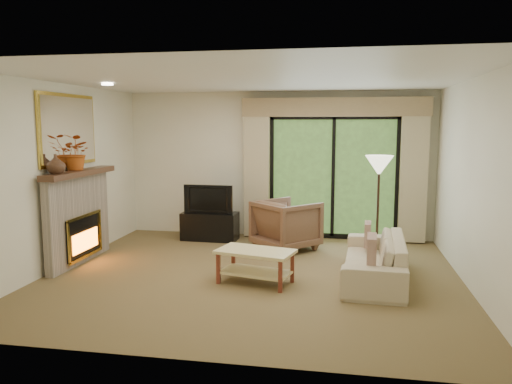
% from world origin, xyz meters
% --- Properties ---
extents(floor, '(5.50, 5.50, 0.00)m').
position_xyz_m(floor, '(0.00, 0.00, 0.00)').
color(floor, brown).
rests_on(floor, ground).
extents(ceiling, '(5.50, 5.50, 0.00)m').
position_xyz_m(ceiling, '(0.00, 0.00, 2.60)').
color(ceiling, silver).
rests_on(ceiling, ground).
extents(wall_back, '(5.00, 0.00, 5.00)m').
position_xyz_m(wall_back, '(0.00, 2.50, 1.30)').
color(wall_back, '#EEE7CB').
rests_on(wall_back, ground).
extents(wall_front, '(5.00, 0.00, 5.00)m').
position_xyz_m(wall_front, '(0.00, -2.50, 1.30)').
color(wall_front, '#EEE7CB').
rests_on(wall_front, ground).
extents(wall_left, '(0.00, 5.00, 5.00)m').
position_xyz_m(wall_left, '(-2.75, 0.00, 1.30)').
color(wall_left, '#EEE7CB').
rests_on(wall_left, ground).
extents(wall_right, '(0.00, 5.00, 5.00)m').
position_xyz_m(wall_right, '(2.75, 0.00, 1.30)').
color(wall_right, '#EEE7CB').
rests_on(wall_right, ground).
extents(fireplace, '(0.24, 1.70, 1.37)m').
position_xyz_m(fireplace, '(-2.63, 0.20, 0.69)').
color(fireplace, gray).
rests_on(fireplace, floor).
extents(mirror, '(0.07, 1.45, 1.02)m').
position_xyz_m(mirror, '(-2.71, 0.20, 1.95)').
color(mirror, gold).
rests_on(mirror, wall_left).
extents(sliding_door, '(2.26, 0.10, 2.16)m').
position_xyz_m(sliding_door, '(1.00, 2.45, 1.10)').
color(sliding_door, black).
rests_on(sliding_door, floor).
extents(curtain_left, '(0.45, 0.18, 2.35)m').
position_xyz_m(curtain_left, '(-0.35, 2.34, 1.20)').
color(curtain_left, tan).
rests_on(curtain_left, floor).
extents(curtain_right, '(0.45, 0.18, 2.35)m').
position_xyz_m(curtain_right, '(2.35, 2.34, 1.20)').
color(curtain_right, tan).
rests_on(curtain_right, floor).
extents(cornice, '(3.20, 0.24, 0.32)m').
position_xyz_m(cornice, '(1.00, 2.36, 2.32)').
color(cornice, '#99805A').
rests_on(cornice, wall_back).
extents(media_console, '(0.98, 0.47, 0.49)m').
position_xyz_m(media_console, '(-1.12, 1.95, 0.24)').
color(media_console, black).
rests_on(media_console, floor).
extents(tv, '(0.87, 0.14, 0.50)m').
position_xyz_m(tv, '(-1.12, 1.95, 0.74)').
color(tv, black).
rests_on(tv, media_console).
extents(armchair, '(1.25, 1.25, 0.81)m').
position_xyz_m(armchair, '(0.28, 1.52, 0.41)').
color(armchair, brown).
rests_on(armchair, floor).
extents(sofa, '(0.86, 1.99, 0.57)m').
position_xyz_m(sofa, '(1.61, 0.13, 0.28)').
color(sofa, '#C2B18D').
rests_on(sofa, floor).
extents(pillow_near, '(0.13, 0.42, 0.42)m').
position_xyz_m(pillow_near, '(1.54, -0.43, 0.50)').
color(pillow_near, brown).
rests_on(pillow_near, sofa).
extents(pillow_far, '(0.11, 0.34, 0.34)m').
position_xyz_m(pillow_far, '(1.54, 0.69, 0.48)').
color(pillow_far, brown).
rests_on(pillow_far, sofa).
extents(coffee_table, '(1.06, 0.74, 0.43)m').
position_xyz_m(coffee_table, '(0.10, -0.30, 0.22)').
color(coffee_table, '#EFD58D').
rests_on(coffee_table, floor).
extents(floor_lamp, '(0.53, 0.53, 1.57)m').
position_xyz_m(floor_lamp, '(1.71, 1.25, 0.78)').
color(floor_lamp, beige).
rests_on(floor_lamp, floor).
extents(vase, '(0.32, 0.32, 0.26)m').
position_xyz_m(vase, '(-2.61, -0.34, 1.50)').
color(vase, '#472D1D').
rests_on(vase, fireplace).
extents(branches, '(0.52, 0.47, 0.51)m').
position_xyz_m(branches, '(-2.61, 0.20, 1.63)').
color(branches, '#AD4C17').
rests_on(branches, fireplace).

